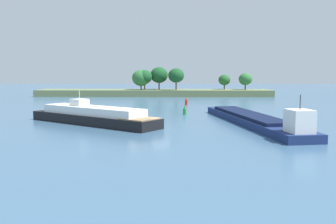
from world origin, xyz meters
name	(u,v)px	position (x,y,z in m)	size (l,w,h in m)	color
ground_plane	(161,129)	(0.00, 0.00, 0.00)	(400.00, 400.00, 0.00)	#3D607F
treeline_island	(158,88)	(-3.87, 75.64, 2.64)	(80.25, 12.11, 9.98)	#66754C
white_riverboat	(93,116)	(-11.27, 5.51, 1.32)	(23.53, 18.70, 5.33)	black
cargo_barge	(253,119)	(14.57, 5.25, 0.88)	(11.13, 36.34, 5.72)	navy
channel_buoy_red	(186,102)	(4.85, 40.61, 0.81)	(0.70, 0.70, 1.90)	red
channel_buoy_green	(185,111)	(3.94, 19.04, 0.81)	(0.70, 0.70, 1.90)	green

